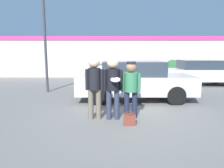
{
  "coord_description": "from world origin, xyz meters",
  "views": [
    {
      "loc": [
        -0.4,
        -5.77,
        1.86
      ],
      "look_at": [
        -0.38,
        -0.09,
        0.97
      ],
      "focal_mm": 32.0,
      "sensor_mm": 36.0,
      "label": 1
    }
  ],
  "objects_px": {
    "street_lamp": "(49,9)",
    "person_right": "(130,85)",
    "parked_car_near": "(134,80)",
    "handbag": "(129,119)",
    "person_left": "(94,82)",
    "parked_car_far": "(199,72)",
    "shrub": "(172,69)",
    "person_middle_with_frisbee": "(112,82)"
  },
  "relations": [
    {
      "from": "person_left",
      "to": "parked_car_far",
      "type": "distance_m",
      "value": 8.32
    },
    {
      "from": "person_middle_with_frisbee",
      "to": "parked_car_far",
      "type": "bearing_deg",
      "value": 50.22
    },
    {
      "from": "parked_car_far",
      "to": "person_middle_with_frisbee",
      "type": "bearing_deg",
      "value": -129.78
    },
    {
      "from": "parked_car_near",
      "to": "parked_car_far",
      "type": "distance_m",
      "value": 5.68
    },
    {
      "from": "handbag",
      "to": "street_lamp",
      "type": "bearing_deg",
      "value": 126.09
    },
    {
      "from": "person_left",
      "to": "parked_car_far",
      "type": "bearing_deg",
      "value": 47.4
    },
    {
      "from": "person_middle_with_frisbee",
      "to": "person_right",
      "type": "bearing_deg",
      "value": 13.32
    },
    {
      "from": "person_right",
      "to": "parked_car_far",
      "type": "height_order",
      "value": "person_right"
    },
    {
      "from": "person_middle_with_frisbee",
      "to": "shrub",
      "type": "distance_m",
      "value": 9.96
    },
    {
      "from": "street_lamp",
      "to": "handbag",
      "type": "relative_size",
      "value": 18.6
    },
    {
      "from": "person_right",
      "to": "handbag",
      "type": "distance_m",
      "value": 1.02
    },
    {
      "from": "parked_car_near",
      "to": "parked_car_far",
      "type": "relative_size",
      "value": 1.06
    },
    {
      "from": "person_left",
      "to": "street_lamp",
      "type": "bearing_deg",
      "value": 120.35
    },
    {
      "from": "person_left",
      "to": "person_right",
      "type": "distance_m",
      "value": 1.03
    },
    {
      "from": "parked_car_near",
      "to": "parked_car_far",
      "type": "xyz_separation_m",
      "value": [
        4.26,
        3.77,
        -0.04
      ]
    },
    {
      "from": "parked_car_far",
      "to": "person_left",
      "type": "bearing_deg",
      "value": -132.6
    },
    {
      "from": "parked_car_far",
      "to": "handbag",
      "type": "height_order",
      "value": "parked_car_far"
    },
    {
      "from": "street_lamp",
      "to": "person_left",
      "type": "bearing_deg",
      "value": -59.65
    },
    {
      "from": "person_right",
      "to": "street_lamp",
      "type": "relative_size",
      "value": 0.26
    },
    {
      "from": "person_middle_with_frisbee",
      "to": "shrub",
      "type": "bearing_deg",
      "value": 63.94
    },
    {
      "from": "person_left",
      "to": "parked_car_near",
      "type": "xyz_separation_m",
      "value": [
        1.37,
        2.36,
        -0.28
      ]
    },
    {
      "from": "person_right",
      "to": "shrub",
      "type": "height_order",
      "value": "person_right"
    },
    {
      "from": "person_middle_with_frisbee",
      "to": "street_lamp",
      "type": "height_order",
      "value": "street_lamp"
    },
    {
      "from": "person_middle_with_frisbee",
      "to": "street_lamp",
      "type": "xyz_separation_m",
      "value": [
        -2.85,
        4.01,
        2.77
      ]
    },
    {
      "from": "person_left",
      "to": "parked_car_far",
      "type": "height_order",
      "value": "person_left"
    },
    {
      "from": "person_right",
      "to": "parked_car_far",
      "type": "xyz_separation_m",
      "value": [
        4.61,
        6.03,
        -0.24
      ]
    },
    {
      "from": "parked_car_near",
      "to": "handbag",
      "type": "height_order",
      "value": "parked_car_near"
    },
    {
      "from": "street_lamp",
      "to": "person_right",
      "type": "bearing_deg",
      "value": -49.21
    },
    {
      "from": "person_right",
      "to": "shrub",
      "type": "relative_size",
      "value": 1.18
    },
    {
      "from": "shrub",
      "to": "handbag",
      "type": "distance_m",
      "value": 10.22
    },
    {
      "from": "parked_car_near",
      "to": "person_middle_with_frisbee",
      "type": "bearing_deg",
      "value": -109.89
    },
    {
      "from": "person_middle_with_frisbee",
      "to": "parked_car_far",
      "type": "height_order",
      "value": "person_middle_with_frisbee"
    },
    {
      "from": "shrub",
      "to": "handbag",
      "type": "bearing_deg",
      "value": -112.7
    },
    {
      "from": "person_right",
      "to": "parked_car_far",
      "type": "bearing_deg",
      "value": 52.61
    },
    {
      "from": "street_lamp",
      "to": "shrub",
      "type": "height_order",
      "value": "street_lamp"
    },
    {
      "from": "street_lamp",
      "to": "person_middle_with_frisbee",
      "type": "bearing_deg",
      "value": -54.64
    },
    {
      "from": "person_middle_with_frisbee",
      "to": "handbag",
      "type": "relative_size",
      "value": 5.22
    },
    {
      "from": "person_right",
      "to": "street_lamp",
      "type": "distance_m",
      "value": 5.88
    },
    {
      "from": "person_left",
      "to": "handbag",
      "type": "height_order",
      "value": "person_left"
    },
    {
      "from": "person_middle_with_frisbee",
      "to": "parked_car_near",
      "type": "height_order",
      "value": "person_middle_with_frisbee"
    },
    {
      "from": "person_middle_with_frisbee",
      "to": "street_lamp",
      "type": "relative_size",
      "value": 0.28
    },
    {
      "from": "parked_car_near",
      "to": "parked_car_far",
      "type": "bearing_deg",
      "value": 41.5
    }
  ]
}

